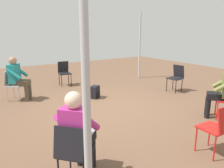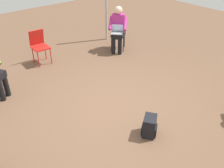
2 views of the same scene
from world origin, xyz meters
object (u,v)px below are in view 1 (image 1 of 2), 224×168
object	(u,v)px
chair_south	(64,71)
backpack_near_laptop_user	(95,93)
chair_southeast	(13,83)
person_in_olive	(223,89)
person_in_teal	(18,76)
chair_northeast	(73,150)
chair_north	(218,126)
chair_west	(176,76)
person_with_laptop	(78,130)

from	to	relation	value
chair_south	backpack_near_laptop_user	world-z (taller)	chair_south
chair_southeast	person_in_olive	distance (m)	5.41
person_in_teal	backpack_near_laptop_user	world-z (taller)	person_in_teal
chair_northeast	person_in_olive	distance (m)	3.66
chair_north	backpack_near_laptop_user	distance (m)	3.72
chair_west	backpack_near_laptop_user	xyz separation A→B (m)	(2.56, -0.80, -0.34)
chair_north	person_in_teal	size ratio (longest dim) A/B	0.69
chair_southeast	person_in_teal	size ratio (longest dim) A/B	0.69
chair_northeast	person_in_teal	bearing A→B (deg)	135.86
person_in_teal	chair_west	bearing A→B (deg)	106.26
chair_southeast	chair_northeast	size ratio (longest dim) A/B	1.00
chair_southeast	person_with_laptop	world-z (taller)	person_with_laptop
person_in_olive	backpack_near_laptop_user	size ratio (longest dim) A/B	3.44
chair_north	chair_northeast	world-z (taller)	same
chair_southeast	chair_west	xyz separation A→B (m)	(-4.58, 1.91, 0.00)
person_in_olive	person_in_teal	world-z (taller)	same
chair_north	chair_west	size ratio (longest dim) A/B	1.00
chair_northeast	person_in_teal	size ratio (longest dim) A/B	0.69
chair_north	person_in_teal	bearing A→B (deg)	116.34
chair_northeast	person_with_laptop	distance (m)	0.26
chair_south	chair_west	bearing A→B (deg)	140.80
chair_north	person_with_laptop	xyz separation A→B (m)	(2.04, -0.71, 0.20)
person_in_olive	backpack_near_laptop_user	xyz separation A→B (m)	(1.63, -2.88, -0.54)
chair_north	chair_northeast	distance (m)	2.24
chair_south	chair_west	xyz separation A→B (m)	(-2.72, 2.76, 0.00)
chair_west	person_with_laptop	bearing A→B (deg)	109.47
chair_south	backpack_near_laptop_user	size ratio (longest dim) A/B	2.36
chair_west	chair_northeast	distance (m)	5.12
backpack_near_laptop_user	chair_northeast	bearing A→B (deg)	56.96
chair_southeast	person_in_teal	xyz separation A→B (m)	(-0.13, 0.10, 0.20)
backpack_near_laptop_user	chair_southeast	bearing A→B (deg)	-28.76
chair_southeast	chair_west	world-z (taller)	same
chair_north	person_with_laptop	world-z (taller)	person_with_laptop
chair_northeast	person_in_olive	world-z (taller)	person_in_olive
chair_south	chair_southeast	world-z (taller)	same
person_in_olive	person_in_teal	distance (m)	5.24
chair_southeast	person_in_teal	world-z (taller)	person_in_teal
person_with_laptop	person_in_olive	world-z (taller)	same
chair_southeast	chair_south	bearing A→B (deg)	152.95
chair_north	chair_west	distance (m)	3.77
chair_south	person_in_teal	size ratio (longest dim) A/B	0.69
chair_northeast	backpack_near_laptop_user	size ratio (longest dim) A/B	2.36
chair_north	backpack_near_laptop_user	bearing A→B (deg)	95.21
chair_north	chair_southeast	size ratio (longest dim) A/B	1.00
chair_northeast	person_in_teal	distance (m)	4.11
chair_south	chair_southeast	size ratio (longest dim) A/B	1.00
chair_south	backpack_near_laptop_user	xyz separation A→B (m)	(-0.16, 1.96, -0.34)
chair_west	person_in_teal	size ratio (longest dim) A/B	0.69
chair_south	person_with_laptop	world-z (taller)	person_with_laptop
chair_southeast	person_with_laptop	distance (m)	4.10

